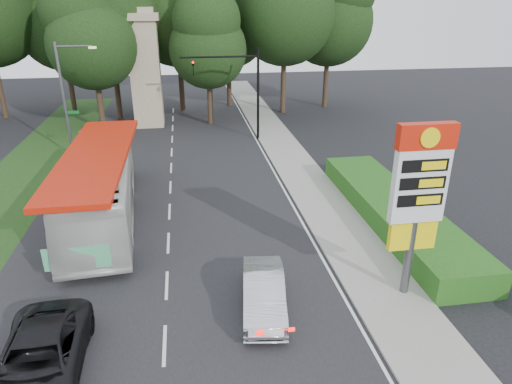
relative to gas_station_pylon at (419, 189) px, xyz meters
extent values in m
plane|color=black|center=(-9.20, -1.99, -4.45)|extent=(120.00, 120.00, 0.00)
cube|color=black|center=(-9.20, 10.01, -4.44)|extent=(14.00, 80.00, 0.02)
cube|color=gray|center=(-0.70, 10.01, -4.39)|extent=(3.00, 80.00, 0.12)
cube|color=#193814|center=(-18.70, 16.01, -4.44)|extent=(5.00, 50.00, 0.02)
cube|color=#1F5115|center=(2.30, 6.01, -3.85)|extent=(3.00, 14.00, 1.20)
cylinder|color=#59595E|center=(0.00, 0.01, -2.85)|extent=(0.32, 0.32, 3.20)
cube|color=yellow|center=(0.00, 0.01, -1.85)|extent=(1.80, 0.25, 1.10)
cube|color=silver|center=(0.00, 0.01, 0.15)|extent=(2.00, 0.35, 2.80)
cube|color=#BA1B09|center=(0.00, 0.01, 1.95)|extent=(2.10, 0.40, 0.90)
cylinder|color=yellow|center=(0.00, -0.21, 1.95)|extent=(0.70, 0.05, 0.70)
cube|color=black|center=(0.00, -0.18, 0.95)|extent=(1.70, 0.04, 0.45)
cube|color=black|center=(0.00, -0.18, 0.30)|extent=(1.70, 0.04, 0.45)
cube|color=black|center=(0.00, -0.18, -0.35)|extent=(1.70, 0.04, 0.45)
cylinder|color=black|center=(-2.20, 22.01, -0.85)|extent=(0.20, 0.20, 7.20)
cylinder|color=black|center=(-5.20, 22.01, 2.15)|extent=(6.00, 0.14, 0.14)
imported|color=black|center=(-7.20, 22.01, 1.90)|extent=(0.18, 0.22, 1.10)
sphere|color=#FF0C05|center=(-7.20, 21.86, 1.80)|extent=(0.18, 0.18, 0.18)
cylinder|color=#59595E|center=(-16.40, 20.01, -0.45)|extent=(0.20, 0.20, 8.00)
cylinder|color=#59595E|center=(-15.20, 20.01, 3.25)|extent=(2.40, 0.12, 0.12)
cube|color=#FFE599|center=(-14.00, 20.01, 3.15)|extent=(0.50, 0.22, 0.14)
cube|color=#0C591E|center=(-15.95, 20.01, -1.25)|extent=(0.85, 0.04, 0.22)
cube|color=#0C591E|center=(-16.40, 20.46, -1.55)|extent=(0.04, 0.85, 0.22)
cube|color=gray|center=(-11.20, 28.01, 0.05)|extent=(2.50, 2.50, 9.00)
cube|color=gray|center=(-11.20, 28.01, 4.85)|extent=(3.00, 3.00, 0.60)
cube|color=gray|center=(-11.20, 28.01, 5.35)|extent=(2.20, 2.20, 0.50)
cylinder|color=#2D2116|center=(-19.20, 35.01, -1.75)|extent=(0.50, 0.50, 5.40)
sphere|color=black|center=(-19.20, 35.01, 3.80)|extent=(8.40, 8.40, 8.40)
cylinder|color=#2D2116|center=(-14.20, 31.01, -1.21)|extent=(0.50, 0.50, 6.48)
sphere|color=black|center=(-14.20, 31.01, 5.45)|extent=(10.08, 10.08, 10.08)
cylinder|color=#2D2116|center=(-8.20, 33.01, -1.48)|extent=(0.50, 0.50, 5.94)
sphere|color=black|center=(-8.20, 33.01, 4.63)|extent=(9.24, 9.24, 9.24)
cylinder|color=#2D2116|center=(-3.20, 35.01, -1.84)|extent=(0.50, 0.50, 5.22)
sphere|color=black|center=(-3.20, 35.01, 3.53)|extent=(8.12, 8.12, 8.12)
cylinder|color=#2D2116|center=(1.80, 31.01, -1.39)|extent=(0.50, 0.50, 6.12)
sphere|color=black|center=(1.80, 31.01, 4.90)|extent=(9.52, 9.52, 9.52)
cylinder|color=#2D2116|center=(6.80, 33.01, -1.66)|extent=(0.50, 0.50, 5.58)
sphere|color=black|center=(6.80, 33.01, 4.08)|extent=(8.68, 8.68, 8.68)
cylinder|color=#2D2116|center=(-15.20, 27.01, -2.11)|extent=(0.50, 0.50, 4.68)
sphere|color=black|center=(-15.20, 27.01, 2.70)|extent=(7.28, 7.28, 7.28)
sphere|color=black|center=(-15.20, 27.01, 5.30)|extent=(6.24, 6.24, 6.24)
cylinder|color=#2D2116|center=(-5.70, 27.51, -2.29)|extent=(0.50, 0.50, 4.32)
sphere|color=black|center=(-5.70, 27.51, 2.15)|extent=(6.72, 6.72, 6.72)
sphere|color=black|center=(-5.70, 27.51, 4.55)|extent=(5.76, 5.76, 5.76)
imported|color=silver|center=(-12.58, 8.85, -2.65)|extent=(4.05, 13.11, 3.60)
imported|color=#B5B7BD|center=(-5.59, -0.09, -3.74)|extent=(2.06, 4.48, 1.42)
imported|color=black|center=(-12.80, -2.38, -3.70)|extent=(2.61, 5.42, 1.49)
camera|label=1|loc=(-8.06, -13.82, 6.24)|focal=32.00mm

